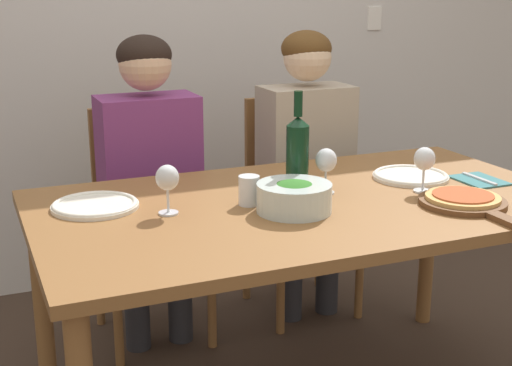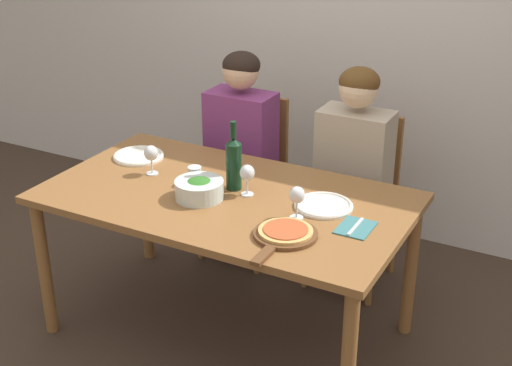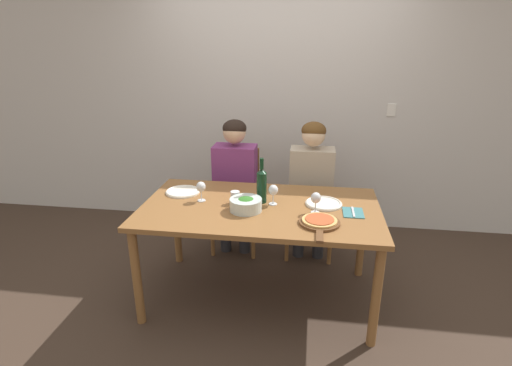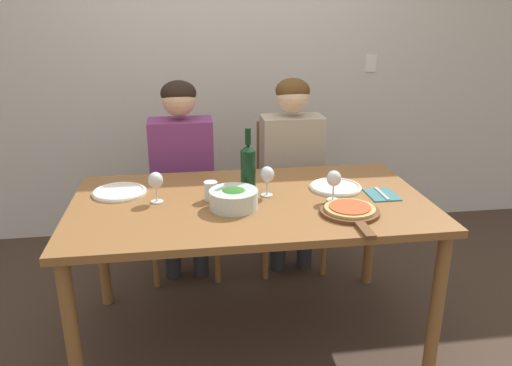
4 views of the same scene
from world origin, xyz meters
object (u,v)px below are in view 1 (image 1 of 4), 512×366
at_px(chair_right, 295,195).
at_px(wine_glass_right, 424,161).
at_px(wine_bottle, 298,153).
at_px(dinner_plate_left, 95,205).
at_px(broccoli_bowl, 294,197).
at_px(pizza_on_board, 465,201).
at_px(chair_left, 146,214).
at_px(wine_glass_left, 167,180).
at_px(person_woman, 150,163).
at_px(fork_on_napkin, 479,180).
at_px(water_tumbler, 249,190).
at_px(person_man, 307,148).
at_px(dinner_plate_right, 411,176).
at_px(wine_glass_centre, 326,162).

distance_m(chair_right, wine_glass_right, 0.96).
height_order(wine_bottle, dinner_plate_left, wine_bottle).
bearing_deg(broccoli_bowl, pizza_on_board, -16.63).
height_order(pizza_on_board, wine_glass_right, wine_glass_right).
distance_m(chair_left, wine_glass_right, 1.19).
distance_m(broccoli_bowl, wine_glass_right, 0.49).
height_order(wine_bottle, wine_glass_left, wine_bottle).
xyz_separation_m(person_woman, pizza_on_board, (0.75, -0.95, 0.03)).
bearing_deg(fork_on_napkin, broccoli_bowl, -175.47).
bearing_deg(person_woman, water_tumbler, -78.73).
height_order(broccoli_bowl, pizza_on_board, broccoli_bowl).
xyz_separation_m(broccoli_bowl, wine_glass_left, (-0.36, 0.12, 0.06)).
xyz_separation_m(broccoli_bowl, dinner_plate_left, (-0.55, 0.27, -0.04)).
bearing_deg(pizza_on_board, person_woman, 128.08).
relative_size(wine_bottle, pizza_on_board, 0.82).
relative_size(person_man, wine_glass_right, 8.25).
xyz_separation_m(wine_bottle, fork_on_napkin, (0.65, -0.11, -0.13)).
bearing_deg(fork_on_napkin, wine_glass_left, 176.59).
distance_m(chair_right, person_man, 0.26).
distance_m(person_man, wine_glass_right, 0.78).
xyz_separation_m(dinner_plate_right, wine_glass_left, (-0.90, -0.06, 0.10)).
bearing_deg(fork_on_napkin, person_man, 111.67).
relative_size(chair_right, wine_bottle, 2.79).
distance_m(person_woman, dinner_plate_right, 0.99).
xyz_separation_m(wine_glass_centre, water_tumbler, (-0.28, -0.02, -0.06)).
bearing_deg(broccoli_bowl, chair_left, 104.45).
xyz_separation_m(wine_bottle, dinner_plate_right, (0.45, 0.02, -0.13)).
relative_size(chair_left, person_man, 0.76).
distance_m(chair_left, person_man, 0.73).
bearing_deg(dinner_plate_right, wine_glass_left, -176.35).
bearing_deg(dinner_plate_left, wine_glass_right, -13.26).
height_order(dinner_plate_left, wine_glass_right, wine_glass_right).
xyz_separation_m(person_man, broccoli_bowl, (-0.45, -0.80, 0.06)).
height_order(person_man, wine_glass_centre, person_man).
distance_m(person_woman, pizza_on_board, 1.21).
bearing_deg(dinner_plate_right, fork_on_napkin, -31.56).
relative_size(person_woman, dinner_plate_left, 4.68).
distance_m(chair_left, wine_glass_centre, 0.95).
xyz_separation_m(pizza_on_board, water_tumbler, (-0.61, 0.27, 0.03)).
height_order(wine_bottle, broccoli_bowl, wine_bottle).
distance_m(water_tumbler, fork_on_napkin, 0.85).
bearing_deg(person_woman, person_man, 0.00).
bearing_deg(fork_on_napkin, person_woman, 142.89).
distance_m(wine_glass_centre, water_tumbler, 0.28).
xyz_separation_m(wine_glass_right, wine_glass_centre, (-0.30, 0.11, 0.00)).
distance_m(broccoli_bowl, water_tumbler, 0.15).
height_order(dinner_plate_left, water_tumbler, water_tumbler).
xyz_separation_m(chair_left, person_man, (0.68, -0.11, 0.24)).
height_order(chair_right, water_tumbler, chair_right).
height_order(chair_right, wine_glass_right, chair_right).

